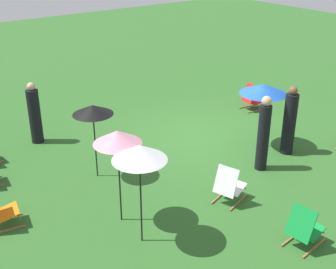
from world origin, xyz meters
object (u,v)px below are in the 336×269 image
umbrella_0 (117,138)px  person_0 (289,122)px  umbrella_3 (93,110)px  person_2 (263,135)px  deckchair_1 (229,186)px  deckchair_9 (304,228)px  deckchair_7 (252,98)px  umbrella_1 (263,89)px  person_1 (35,115)px  umbrella_2 (139,153)px

umbrella_0 → person_0: (-0.01, -4.94, -0.96)m
umbrella_3 → person_2: (-2.02, -3.32, -0.76)m
deckchair_1 → deckchair_9: bearing=164.6°
deckchair_1 → umbrella_0: (0.77, 2.17, 1.43)m
deckchair_1 → deckchair_9: size_ratio=1.04×
deckchair_7 → person_0: size_ratio=0.47×
umbrella_0 → person_2: umbrella_0 is taller
deckchair_1 → deckchair_7: (3.41, -4.27, 0.00)m
umbrella_1 → person_2: size_ratio=0.93×
person_0 → deckchair_1: bearing=73.0°
person_2 → person_0: bearing=9.2°
umbrella_0 → umbrella_1: (0.67, -4.64, -0.21)m
deckchair_1 → person_1: 5.62m
deckchair_7 → umbrella_0: 7.10m
umbrella_2 → umbrella_3: 2.67m
deckchair_9 → umbrella_1: umbrella_1 is taller
deckchair_1 → umbrella_0: size_ratio=0.45×
person_0 → person_1: bearing=15.3°
deckchair_7 → deckchair_9: 6.75m
umbrella_2 → umbrella_3: bearing=-10.8°
umbrella_3 → umbrella_1: bearing=-105.4°
umbrella_0 → umbrella_2: size_ratio=0.98×
umbrella_3 → person_0: bearing=-112.2°
umbrella_2 → person_2: 3.97m
umbrella_3 → umbrella_2: bearing=169.2°
person_0 → person_2: 1.18m
deckchair_7 → person_1: bearing=82.8°
umbrella_2 → person_2: (0.59, -3.81, -0.93)m
umbrella_1 → person_1: umbrella_1 is taller
person_2 → person_1: bearing=128.6°
deckchair_7 → umbrella_1: size_ratio=0.48×
umbrella_1 → umbrella_2: size_ratio=0.87×
person_2 → umbrella_3: bearing=148.4°
umbrella_0 → deckchair_7: bearing=-67.7°
person_1 → umbrella_3: bearing=-34.9°
person_2 → umbrella_1: bearing=45.1°
umbrella_1 → person_0: bearing=-156.2°
person_2 → umbrella_0: bearing=176.8°
deckchair_7 → person_0: bearing=158.9°
deckchair_7 → person_2: size_ratio=0.45×
deckchair_9 → person_1: bearing=10.8°
umbrella_0 → umbrella_2: 0.79m
umbrella_3 → umbrella_0: bearing=165.9°
deckchair_1 → person_0: 2.91m
deckchair_1 → person_1: (5.20, 2.11, 0.41)m
umbrella_2 → umbrella_3: (2.62, -0.50, -0.17)m
deckchair_1 → deckchair_9: (-1.87, -0.07, 0.00)m
umbrella_1 → person_1: size_ratio=1.03×
deckchair_1 → person_0: size_ratio=0.49×
umbrella_2 → person_0: (0.79, -4.98, -0.98)m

